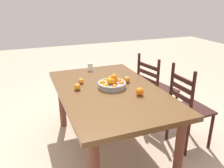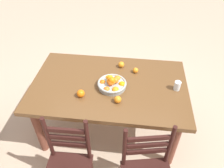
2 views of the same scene
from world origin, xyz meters
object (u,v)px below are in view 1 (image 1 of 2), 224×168
object	(u,v)px
chair_by_cabinet	(188,109)
orange_loose_1	(77,87)
drinking_glass	(90,67)
orange_loose_0	(81,81)
orange_loose_2	(127,80)
orange_loose_3	(140,92)
fruit_bowl	(112,84)
dining_table	(109,98)
chair_near_window	(155,89)

from	to	relation	value
chair_by_cabinet	orange_loose_1	size ratio (longest dim) A/B	13.94
orange_loose_1	drinking_glass	xyz separation A→B (m)	(-0.61, 0.32, 0.01)
orange_loose_0	drinking_glass	bearing A→B (deg)	151.35
orange_loose_2	orange_loose_3	bearing A→B (deg)	-5.35
orange_loose_2	orange_loose_0	bearing A→B (deg)	-107.39
orange_loose_3	drinking_glass	size ratio (longest dim) A/B	0.80
orange_loose_0	orange_loose_1	bearing A→B (deg)	-26.32
orange_loose_3	chair_by_cabinet	bearing A→B (deg)	90.42
orange_loose_1	orange_loose_3	bearing A→B (deg)	56.49
fruit_bowl	drinking_glass	bearing A→B (deg)	-176.67
dining_table	chair_by_cabinet	distance (m)	0.90
chair_near_window	orange_loose_1	xyz separation A→B (m)	(0.34, -1.15, 0.33)
orange_loose_1	orange_loose_0	bearing A→B (deg)	153.68
orange_loose_0	chair_near_window	bearing A→B (deg)	98.93
orange_loose_0	orange_loose_1	xyz separation A→B (m)	(0.17, -0.08, 0.00)
fruit_bowl	drinking_glass	world-z (taller)	fruit_bowl
chair_near_window	chair_by_cabinet	distance (m)	0.69
orange_loose_1	drinking_glass	size ratio (longest dim) A/B	0.71
orange_loose_1	chair_by_cabinet	bearing A→B (deg)	73.14
dining_table	chair_near_window	distance (m)	0.96
orange_loose_2	orange_loose_3	distance (m)	0.38
orange_loose_2	drinking_glass	bearing A→B (deg)	-156.79
orange_loose_1	orange_loose_3	distance (m)	0.65
drinking_glass	chair_by_cabinet	bearing A→B (deg)	41.30
orange_loose_1	drinking_glass	world-z (taller)	drinking_glass
dining_table	orange_loose_3	bearing A→B (deg)	41.20
dining_table	orange_loose_3	size ratio (longest dim) A/B	21.18
orange_loose_0	orange_loose_3	distance (m)	0.70
chair_near_window	orange_loose_3	size ratio (longest dim) A/B	11.88
fruit_bowl	orange_loose_2	xyz separation A→B (m)	(-0.08, 0.21, -0.01)
chair_near_window	orange_loose_0	size ratio (longest dim) A/B	15.33
dining_table	orange_loose_3	distance (m)	0.36
orange_loose_3	drinking_glass	distance (m)	0.99
orange_loose_2	drinking_glass	distance (m)	0.64
orange_loose_3	chair_near_window	bearing A→B (deg)	138.70
orange_loose_1	orange_loose_2	size ratio (longest dim) A/B	0.99
fruit_bowl	chair_by_cabinet	bearing A→B (deg)	70.23
dining_table	drinking_glass	world-z (taller)	drinking_glass
dining_table	chair_near_window	size ratio (longest dim) A/B	1.78
chair_by_cabinet	fruit_bowl	world-z (taller)	chair_by_cabinet
drinking_glass	chair_near_window	bearing A→B (deg)	72.04
chair_near_window	dining_table	bearing A→B (deg)	106.40
chair_by_cabinet	orange_loose_1	distance (m)	1.26
chair_near_window	chair_by_cabinet	world-z (taller)	chair_by_cabinet
orange_loose_2	drinking_glass	size ratio (longest dim) A/B	0.72
fruit_bowl	orange_loose_3	xyz separation A→B (m)	(0.29, 0.18, -0.01)
dining_table	orange_loose_0	xyz separation A→B (m)	(-0.27, -0.23, 0.13)
chair_near_window	drinking_glass	bearing A→B (deg)	60.57
orange_loose_0	drinking_glass	size ratio (longest dim) A/B	0.62
fruit_bowl	orange_loose_2	distance (m)	0.23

